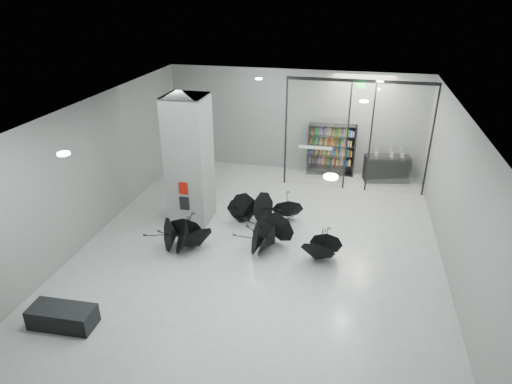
% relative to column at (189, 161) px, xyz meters
% --- Properties ---
extents(room, '(14.00, 14.02, 4.01)m').
position_rel_column_xyz_m(room, '(2.50, -2.00, 0.84)').
color(room, gray).
rests_on(room, ground).
extents(column, '(1.20, 1.20, 4.00)m').
position_rel_column_xyz_m(column, '(0.00, 0.00, 0.00)').
color(column, slate).
rests_on(column, ground).
extents(fire_cabinet, '(0.28, 0.04, 0.38)m').
position_rel_column_xyz_m(fire_cabinet, '(0.00, -0.62, -0.65)').
color(fire_cabinet, '#A50A07').
rests_on(fire_cabinet, column).
extents(info_panel, '(0.30, 0.03, 0.42)m').
position_rel_column_xyz_m(info_panel, '(0.00, -0.62, -1.15)').
color(info_panel, black).
rests_on(info_panel, column).
extents(exit_sign, '(0.30, 0.06, 0.15)m').
position_rel_column_xyz_m(exit_sign, '(4.90, 3.30, 1.82)').
color(exit_sign, '#0CE533').
rests_on(exit_sign, room).
extents(glass_partition, '(5.06, 0.08, 4.00)m').
position_rel_column_xyz_m(glass_partition, '(4.89, 3.50, 0.18)').
color(glass_partition, silver).
rests_on(glass_partition, ground).
extents(bench, '(1.46, 0.68, 0.46)m').
position_rel_column_xyz_m(bench, '(-1.07, -5.33, -1.77)').
color(bench, black).
rests_on(bench, ground).
extents(bookshelf, '(1.86, 0.48, 2.02)m').
position_rel_column_xyz_m(bookshelf, '(4.01, 4.75, -0.99)').
color(bookshelf, black).
rests_on(bookshelf, ground).
extents(shop_counter, '(1.75, 0.96, 0.99)m').
position_rel_column_xyz_m(shop_counter, '(6.16, 4.55, -1.50)').
color(shop_counter, black).
rests_on(shop_counter, ground).
extents(umbrella_cluster, '(5.31, 3.63, 1.22)m').
position_rel_column_xyz_m(umbrella_cluster, '(2.05, -1.05, -1.69)').
color(umbrella_cluster, black).
rests_on(umbrella_cluster, ground).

